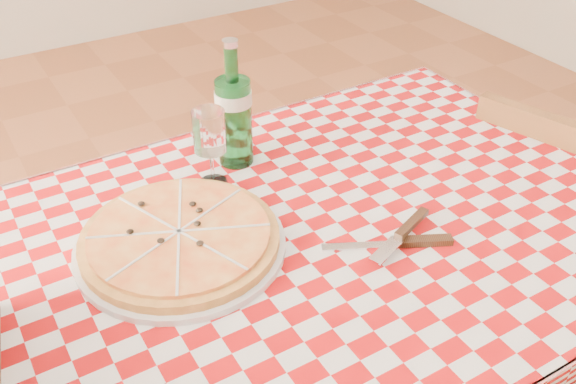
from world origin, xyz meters
name	(u,v)px	position (x,y,z in m)	size (l,w,h in m)	color
dining_table	(313,271)	(0.00, 0.00, 0.66)	(1.20, 0.80, 0.75)	brown
tablecloth	(314,233)	(0.00, 0.00, 0.75)	(1.30, 0.90, 0.01)	#98090B
chair_near	(541,224)	(0.72, 0.02, 0.47)	(0.46, 0.46, 0.82)	brown
pizza_plate	(180,238)	(-0.23, 0.08, 0.78)	(0.38, 0.38, 0.05)	#D18D45
water_bottle	(233,104)	(-0.01, 0.29, 0.89)	(0.08, 0.08, 0.27)	#1A682A
wine_glass	(211,149)	(-0.09, 0.24, 0.84)	(0.06, 0.06, 0.17)	white
cutlery	(398,239)	(0.11, -0.11, 0.77)	(0.25, 0.21, 0.03)	silver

